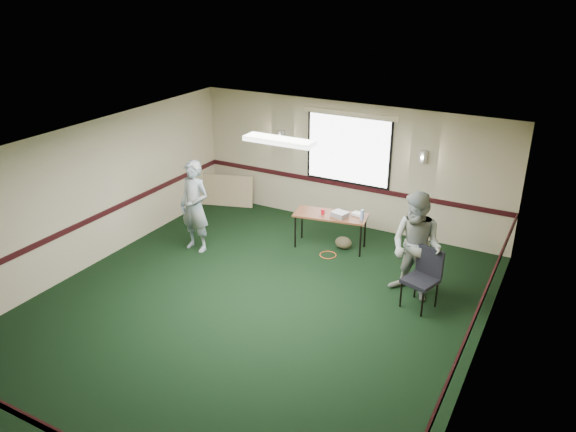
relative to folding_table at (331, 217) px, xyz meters
The scene contains 13 objects.
ground 2.83m from the folding_table, 93.81° to the right, with size 8.00×8.00×0.00m, color black.
room_shell 1.12m from the folding_table, 106.37° to the right, with size 8.00×8.02×8.00m.
folding_table is the anchor object (origin of this frame).
projector 0.23m from the folding_table, ahead, with size 0.29×0.24×0.10m, color gray.
game_console 0.54m from the folding_table, 24.43° to the left, with size 0.20×0.16×0.05m, color silver.
red_cup 0.19m from the folding_table, 153.02° to the right, with size 0.07×0.07×0.11m, color red.
water_bottle 0.67m from the folding_table, ahead, with size 0.06×0.06×0.22m, color #82A3D5.
duffel_bag 0.61m from the folding_table, 15.87° to the left, with size 0.35×0.26×0.25m, color brown.
cable_coil 0.76m from the folding_table, 70.55° to the right, with size 0.33×0.33×0.02m, color #D9501B.
folded_table 3.31m from the folding_table, 164.98° to the left, with size 1.45×0.06×0.75m, color tan.
conference_chair 2.56m from the folding_table, 28.66° to the right, with size 0.62×0.64×1.01m.
person_left 2.69m from the folding_table, 150.04° to the right, with size 0.67×0.44×1.85m, color #3C5F86.
person_right 2.29m from the folding_table, 27.23° to the right, with size 0.92×0.71×1.89m, color #6C8DA8.
Camera 1 is at (4.30, -6.64, 5.12)m, focal length 35.00 mm.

